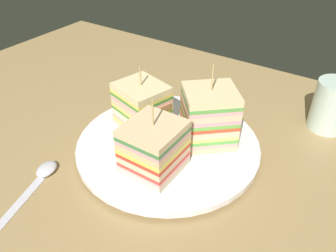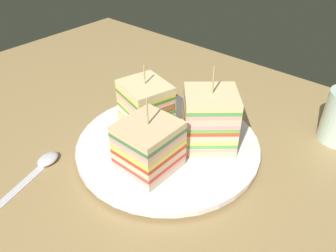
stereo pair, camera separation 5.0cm
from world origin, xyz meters
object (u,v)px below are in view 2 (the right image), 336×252
sandwich_wedge_2 (149,146)px  spoon (37,169)px  chip_pile (156,142)px  sandwich_wedge_0 (210,119)px  sandwich_wedge_1 (146,105)px  plate (168,145)px

sandwich_wedge_2 → spoon: sandwich_wedge_2 is taller
spoon → chip_pile: bearing=-54.2°
sandwich_wedge_0 → chip_pile: sandwich_wedge_0 is taller
sandwich_wedge_0 → sandwich_wedge_1: bearing=-28.6°
sandwich_wedge_1 → sandwich_wedge_2: bearing=-28.5°
plate → chip_pile: (0.56, 2.13, 1.63)cm
sandwich_wedge_1 → spoon: sandwich_wedge_1 is taller
sandwich_wedge_2 → spoon: size_ratio=0.70×
sandwich_wedge_0 → chip_pile: size_ratio=2.12×
sandwich_wedge_2 → spoon: bearing=128.3°
plate → spoon: 19.51cm
chip_pile → sandwich_wedge_2: bearing=120.8°
sandwich_wedge_2 → sandwich_wedge_0: bearing=-17.3°
plate → sandwich_wedge_1: 7.46cm
plate → sandwich_wedge_2: bearing=105.8°
plate → sandwich_wedge_0: 7.86cm
sandwich_wedge_1 → chip_pile: 6.96cm
plate → sandwich_wedge_1: bearing=-13.7°
sandwich_wedge_0 → spoon: bearing=9.8°
plate → sandwich_wedge_2: (-1.65, 5.84, 4.25)cm
plate → sandwich_wedge_0: size_ratio=2.20×
sandwich_wedge_0 → spoon: sandwich_wedge_0 is taller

